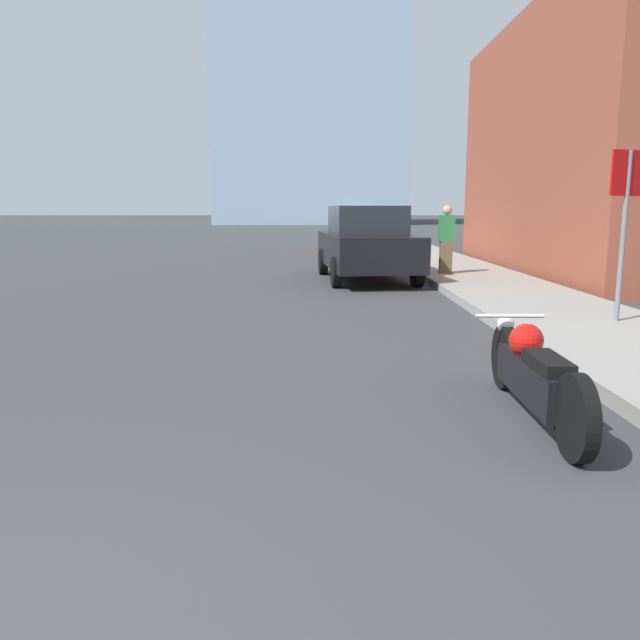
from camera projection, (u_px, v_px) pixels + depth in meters
The scene contains 6 objects.
sidewalk at pixel (377, 234), 41.33m from camera, with size 2.46×240.00×0.15m.
motorcycle at pixel (535, 374), 5.03m from camera, with size 0.62×2.35×0.73m.
parked_car_black at pixel (368, 243), 14.85m from camera, with size 2.31×4.76×1.76m.
parked_car_red at pixel (356, 230), 25.96m from camera, with size 2.03×4.60×1.63m.
stop_sign at pixel (628, 206), 8.38m from camera, with size 0.57×0.26×2.30m.
pedestrian at pixel (448, 239), 15.00m from camera, with size 0.36×0.23×1.62m.
Camera 1 is at (1.37, -1.70, 1.67)m, focal length 35.00 mm.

